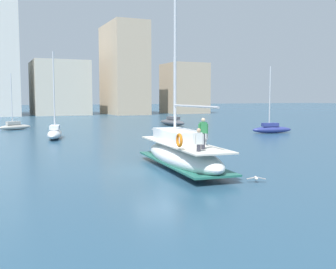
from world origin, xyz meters
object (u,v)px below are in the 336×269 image
Objects in this scene: seagull at (256,178)px; moored_cutter_left at (272,128)px; moored_sloop_far at (55,133)px; moored_catamaran at (172,121)px; main_sailboat at (182,153)px; moored_sloop_near at (15,126)px.

moored_cutter_left is at bearing 50.49° from seagull.
moored_sloop_far is 21.76m from moored_catamaran.
moored_catamaran is (13.99, 32.18, -0.29)m from main_sailboat.
moored_catamaran is at bearing 66.50° from main_sailboat.
main_sailboat reaches higher than moored_cutter_left.
moored_cutter_left is at bearing -32.06° from moored_sloop_near.
moored_sloop_near is 0.72× the size of moored_catamaran.
moored_sloop_far is (-4.14, 20.16, -0.31)m from main_sailboat.
moored_sloop_far is at bearing 171.43° from moored_cutter_left.
moored_sloop_near is at bearing 102.11° from main_sailboat.
moored_sloop_near reaches higher than seagull.
moored_sloop_far is at bearing 101.62° from main_sailboat.
moored_sloop_far is at bearing -77.13° from moored_sloop_near.
moored_sloop_near is at bearing 147.94° from moored_cutter_left.
moored_sloop_far reaches higher than moored_sloop_near.
seagull is at bearing -108.45° from moored_catamaran.
main_sailboat is at bearing -77.89° from moored_sloop_near.
seagull is at bearing -76.95° from moored_sloop_far.
main_sailboat is 33.95m from moored_sloop_near.
moored_sloop_far is 0.88× the size of moored_catamaran.
main_sailboat is 1.86× the size of moored_sloop_near.
moored_catamaran is 16.45m from moored_cutter_left.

